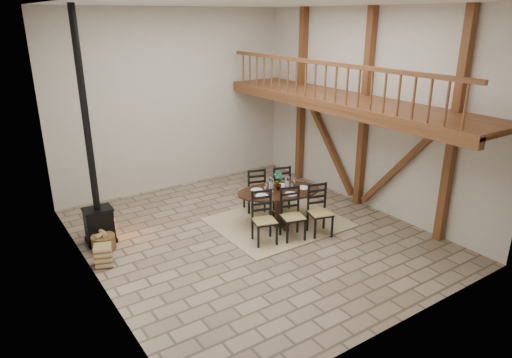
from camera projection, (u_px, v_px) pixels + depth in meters
ground at (253, 235)px, 10.51m from camera, size 8.00×8.00×0.00m
room_shell at (297, 99)px, 10.11m from camera, size 7.02×8.02×5.01m
rug at (278, 222)px, 11.14m from camera, size 3.00×2.50×0.02m
dining_table at (281, 208)px, 10.88m from camera, size 2.33×2.58×1.30m
wood_stove at (96, 195)px, 9.81m from camera, size 0.65×0.51×5.00m
log_basket at (103, 242)px, 9.80m from camera, size 0.50×0.50×0.41m
log_stack at (103, 256)px, 9.14m from camera, size 0.43×0.44×0.46m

